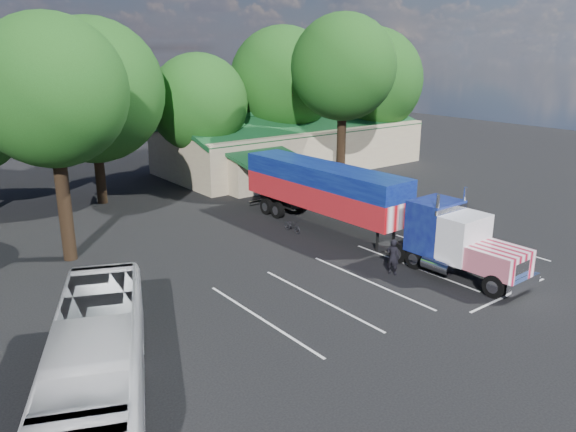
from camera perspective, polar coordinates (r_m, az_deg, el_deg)
ground at (r=31.82m, az=0.51°, el=-3.29°), size 120.00×120.00×0.00m
event_hall at (r=53.11m, az=0.27°, el=7.30°), size 24.20×14.12×5.55m
tree_row_c at (r=42.01m, az=-19.30°, el=11.91°), size 10.00×10.00×13.05m
tree_row_d at (r=46.95m, az=-9.08°, el=11.24°), size 8.00×8.00×10.60m
tree_row_e at (r=52.17m, az=-0.52°, el=13.62°), size 9.60×9.60×12.90m
tree_row_f at (r=57.93m, az=8.35°, el=13.47°), size 10.40×10.40×13.00m
tree_near_left at (r=30.61m, az=-22.94°, el=11.55°), size 7.60×7.60×12.65m
tree_near_right at (r=43.89m, az=5.64°, el=14.77°), size 8.00×8.00×13.50m
semi_truck at (r=33.18m, az=6.62°, el=1.73°), size 3.31×20.07×4.19m
woman at (r=28.45m, az=10.61°, el=-4.09°), size 0.63×0.77×1.83m
bicycle at (r=34.51m, az=0.43°, el=-0.98°), size 0.55×1.53×0.80m
tour_bus at (r=18.64m, az=-18.80°, el=-14.28°), size 6.89×11.31×3.12m
silver_sedan at (r=46.80m, az=4.11°, el=4.05°), size 4.31×2.57×1.34m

